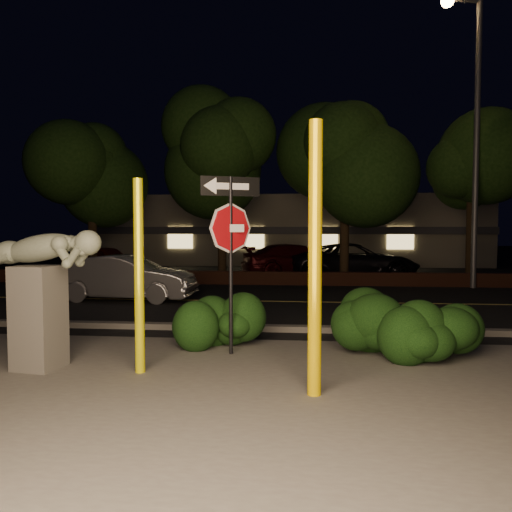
% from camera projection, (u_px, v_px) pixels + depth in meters
% --- Properties ---
extents(ground, '(90.00, 90.00, 0.00)m').
position_uv_depth(ground, '(278.00, 289.00, 17.38)').
color(ground, black).
rests_on(ground, ground).
extents(patio, '(14.00, 6.00, 0.02)m').
position_uv_depth(patio, '(231.00, 392.00, 6.45)').
color(patio, '#4C4944').
rests_on(patio, ground).
extents(road, '(80.00, 8.00, 0.01)m').
position_uv_depth(road, '(272.00, 302.00, 14.40)').
color(road, black).
rests_on(road, ground).
extents(lane_marking, '(80.00, 0.12, 0.00)m').
position_uv_depth(lane_marking, '(272.00, 301.00, 14.40)').
color(lane_marking, tan).
rests_on(lane_marking, road).
extents(curb, '(80.00, 0.25, 0.12)m').
position_uv_depth(curb, '(259.00, 328.00, 10.32)').
color(curb, '#4C4944').
rests_on(curb, ground).
extents(brick_wall, '(40.00, 0.35, 0.50)m').
position_uv_depth(brick_wall, '(280.00, 278.00, 18.66)').
color(brick_wall, '#482317').
rests_on(brick_wall, ground).
extents(parking_lot, '(40.00, 12.00, 0.01)m').
position_uv_depth(parking_lot, '(286.00, 272.00, 24.33)').
color(parking_lot, black).
rests_on(parking_lot, ground).
extents(building, '(22.00, 10.20, 4.00)m').
position_uv_depth(building, '(291.00, 230.00, 32.16)').
color(building, '#6D6757').
rests_on(building, ground).
extents(tree_far_a, '(4.60, 4.60, 7.43)m').
position_uv_depth(tree_far_a, '(91.00, 151.00, 20.85)').
color(tree_far_a, black).
rests_on(tree_far_a, ground).
extents(tree_far_b, '(5.20, 5.20, 8.41)m').
position_uv_depth(tree_far_b, '(222.00, 133.00, 20.47)').
color(tree_far_b, black).
rests_on(tree_far_b, ground).
extents(tree_far_c, '(4.80, 4.80, 7.84)m').
position_uv_depth(tree_far_c, '(345.00, 138.00, 19.60)').
color(tree_far_c, black).
rests_on(tree_far_c, ground).
extents(tree_far_d, '(4.40, 4.40, 7.42)m').
position_uv_depth(tree_far_d, '(473.00, 145.00, 19.62)').
color(tree_far_d, black).
rests_on(tree_far_d, ground).
extents(yellow_pole_left, '(0.14, 0.14, 2.84)m').
position_uv_depth(yellow_pole_left, '(139.00, 277.00, 7.21)').
color(yellow_pole_left, yellow).
rests_on(yellow_pole_left, ground).
extents(yellow_pole_right, '(0.17, 0.17, 3.46)m').
position_uv_depth(yellow_pole_right, '(315.00, 260.00, 6.21)').
color(yellow_pole_right, '#F7CC02').
rests_on(yellow_pole_right, ground).
extents(signpost, '(0.93, 0.44, 2.97)m').
position_uv_depth(signpost, '(231.00, 229.00, 8.25)').
color(signpost, black).
rests_on(signpost, ground).
extents(sculpture, '(1.97, 0.79, 2.10)m').
position_uv_depth(sculpture, '(40.00, 284.00, 7.43)').
color(sculpture, '#4C4944').
rests_on(sculpture, ground).
extents(hedge_center, '(2.02, 1.19, 0.99)m').
position_uv_depth(hedge_center, '(232.00, 320.00, 8.81)').
color(hedge_center, black).
rests_on(hedge_center, ground).
extents(hedge_right, '(2.11, 1.53, 1.24)m').
position_uv_depth(hedge_right, '(370.00, 317.00, 8.49)').
color(hedge_right, black).
rests_on(hedge_right, ground).
extents(hedge_far_right, '(1.84, 1.43, 1.13)m').
position_uv_depth(hedge_far_right, '(434.00, 328.00, 7.78)').
color(hedge_far_right, black).
rests_on(hedge_far_right, ground).
extents(streetlight, '(1.48, 0.62, 10.08)m').
position_uv_depth(streetlight, '(471.00, 117.00, 17.34)').
color(streetlight, '#4F5055').
rests_on(streetlight, ground).
extents(silver_sedan, '(4.09, 1.59, 1.33)m').
position_uv_depth(silver_sedan, '(126.00, 278.00, 14.59)').
color(silver_sedan, '#A8A8AC').
rests_on(silver_sedan, ground).
extents(parked_car_red, '(4.28, 2.61, 1.36)m').
position_uv_depth(parked_car_red, '(105.00, 261.00, 22.22)').
color(parked_car_red, '#65180C').
rests_on(parked_car_red, ground).
extents(parked_car_darkred, '(5.28, 3.61, 1.42)m').
position_uv_depth(parked_car_darkred, '(297.00, 260.00, 21.99)').
color(parked_car_darkred, '#3B090D').
rests_on(parked_car_darkred, ground).
extents(parked_car_dark, '(5.54, 2.93, 1.48)m').
position_uv_depth(parked_car_dark, '(354.00, 261.00, 21.07)').
color(parked_car_dark, black).
rests_on(parked_car_dark, ground).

